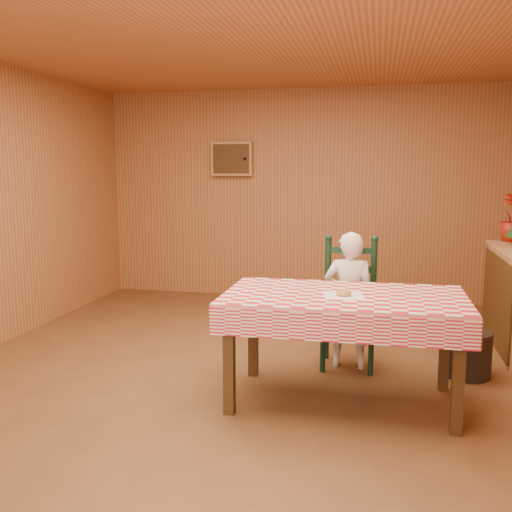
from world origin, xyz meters
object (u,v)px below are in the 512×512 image
(ladder_chair, at_px, (349,306))
(seated_child, at_px, (349,300))
(dining_table, at_px, (344,306))
(storage_bin, at_px, (467,354))

(ladder_chair, bearing_deg, seated_child, -90.00)
(seated_child, bearing_deg, dining_table, 90.00)
(dining_table, xyz_separation_m, seated_child, (-0.00, 0.73, -0.13))
(storage_bin, bearing_deg, seated_child, 178.48)
(ladder_chair, distance_m, seated_child, 0.08)
(ladder_chair, distance_m, storage_bin, 0.99)
(seated_child, bearing_deg, storage_bin, 178.48)
(ladder_chair, height_order, storage_bin, ladder_chair)
(seated_child, xyz_separation_m, storage_bin, (0.93, -0.02, -0.38))
(dining_table, bearing_deg, storage_bin, 37.05)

